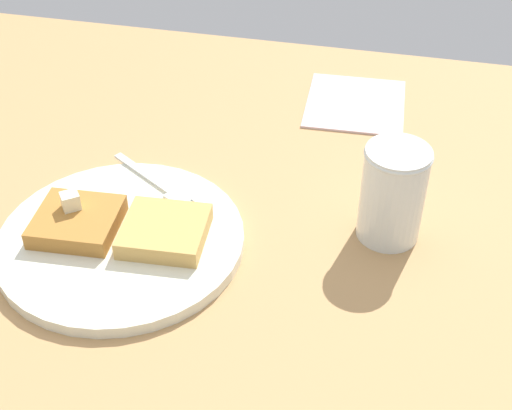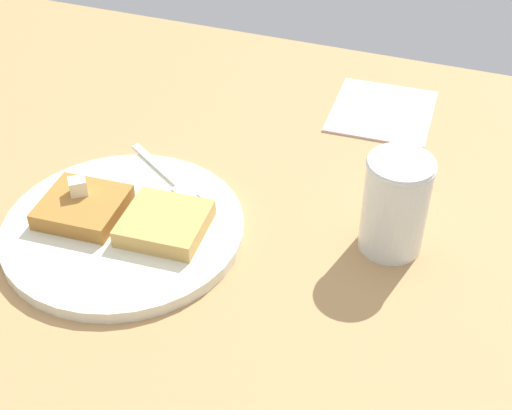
{
  "view_description": "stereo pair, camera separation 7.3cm",
  "coord_description": "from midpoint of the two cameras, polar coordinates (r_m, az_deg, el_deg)",
  "views": [
    {
      "loc": [
        29.95,
        -50.91,
        52.53
      ],
      "look_at": [
        17.25,
        4.21,
        6.79
      ],
      "focal_mm": 50.0,
      "sensor_mm": 36.0,
      "label": 1
    },
    {
      "loc": [
        36.91,
        -48.82,
        52.53
      ],
      "look_at": [
        17.25,
        4.21,
        6.79
      ],
      "focal_mm": 50.0,
      "sensor_mm": 36.0,
      "label": 2
    }
  ],
  "objects": [
    {
      "name": "table_surface",
      "position": [
        0.79,
        -15.72,
        -3.4
      ],
      "size": [
        100.23,
        100.23,
        2.29
      ],
      "primitive_type": "cube",
      "color": "tan",
      "rests_on": "ground"
    },
    {
      "name": "plate",
      "position": [
        0.76,
        -13.34,
        -2.65
      ],
      "size": [
        25.66,
        25.66,
        1.34
      ],
      "color": "silver",
      "rests_on": "table_surface"
    },
    {
      "name": "toast_slice_left",
      "position": [
        0.77,
        -16.76,
        -1.39
      ],
      "size": [
        8.96,
        8.58,
        1.93
      ],
      "primitive_type": "cube",
      "rotation": [
        0.0,
        0.0,
        0.07
      ],
      "color": "#A96F2D",
      "rests_on": "plate"
    },
    {
      "name": "toast_slice_middle",
      "position": [
        0.74,
        -10.12,
        -2.18
      ],
      "size": [
        8.96,
        8.58,
        1.93
      ],
      "primitive_type": "cube",
      "rotation": [
        0.0,
        0.0,
        0.07
      ],
      "color": "tan",
      "rests_on": "plate"
    },
    {
      "name": "butter_pat_primary",
      "position": [
        0.77,
        -17.27,
        0.21
      ],
      "size": [
        2.43,
        2.4,
        1.81
      ],
      "primitive_type": "cube",
      "rotation": [
        0.0,
        0.0,
        0.66
      ],
      "color": "#F1ECC5",
      "rests_on": "toast_slice_left"
    },
    {
      "name": "fork",
      "position": [
        0.81,
        -9.83,
        1.23
      ],
      "size": [
        14.26,
        9.82,
        0.36
      ],
      "color": "silver",
      "rests_on": "plate"
    },
    {
      "name": "syrup_jar",
      "position": [
        0.74,
        8.1,
        0.55
      ],
      "size": [
        6.85,
        6.85,
        10.69
      ],
      "color": "#381607",
      "rests_on": "table_surface"
    },
    {
      "name": "napkin",
      "position": [
        0.98,
        5.85,
        8.01
      ],
      "size": [
        13.69,
        14.9,
        0.3
      ],
      "primitive_type": "cube",
      "rotation": [
        0.0,
        0.0,
        0.04
      ],
      "color": "beige",
      "rests_on": "table_surface"
    }
  ]
}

